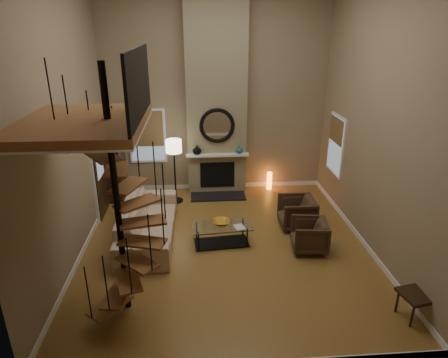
{
  "coord_description": "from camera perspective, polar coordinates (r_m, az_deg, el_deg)",
  "views": [
    {
      "loc": [
        -0.58,
        -7.27,
        4.48
      ],
      "look_at": [
        0.0,
        0.4,
        1.4
      ],
      "focal_mm": 31.31,
      "sensor_mm": 36.0,
      "label": 1
    }
  ],
  "objects": [
    {
      "name": "ground",
      "position": [
        8.56,
        0.2,
        -9.77
      ],
      "size": [
        6.0,
        6.5,
        0.01
      ],
      "primitive_type": "cube",
      "color": "#A97C36",
      "rests_on": "ground"
    },
    {
      "name": "back_wall",
      "position": [
        10.68,
        -1.18,
        12.48
      ],
      "size": [
        6.0,
        0.02,
        5.5
      ],
      "primitive_type": "cube",
      "color": "#937F5F",
      "rests_on": "ground"
    },
    {
      "name": "front_wall",
      "position": [
        4.42,
        3.57,
        -1.26
      ],
      "size": [
        6.0,
        0.02,
        5.5
      ],
      "primitive_type": "cube",
      "color": "#937F5F",
      "rests_on": "ground"
    },
    {
      "name": "left_wall",
      "position": [
        7.86,
        -22.34,
        7.47
      ],
      "size": [
        0.02,
        6.5,
        5.5
      ],
      "primitive_type": "cube",
      "color": "#937F5F",
      "rests_on": "ground"
    },
    {
      "name": "right_wall",
      "position": [
        8.29,
        21.61,
        8.25
      ],
      "size": [
        0.02,
        6.5,
        5.5
      ],
      "primitive_type": "cube",
      "color": "#937F5F",
      "rests_on": "ground"
    },
    {
      "name": "baseboard_back",
      "position": [
        11.42,
        -1.07,
        -0.97
      ],
      "size": [
        6.0,
        0.02,
        0.12
      ],
      "primitive_type": "cube",
      "color": "white",
      "rests_on": "ground"
    },
    {
      "name": "baseboard_left",
      "position": [
        8.84,
        -19.78,
        -9.61
      ],
      "size": [
        0.02,
        6.5,
        0.12
      ],
      "primitive_type": "cube",
      "color": "white",
      "rests_on": "ground"
    },
    {
      "name": "baseboard_right",
      "position": [
        9.23,
        19.25,
        -8.15
      ],
      "size": [
        0.02,
        6.5,
        0.12
      ],
      "primitive_type": "cube",
      "color": "white",
      "rests_on": "ground"
    },
    {
      "name": "chimney_breast",
      "position": [
        10.49,
        -1.12,
        12.31
      ],
      "size": [
        1.6,
        0.38,
        5.5
      ],
      "primitive_type": "cube",
      "color": "#887B58",
      "rests_on": "ground"
    },
    {
      "name": "hearth",
      "position": [
        10.82,
        -0.87,
        -2.53
      ],
      "size": [
        1.5,
        0.6,
        0.04
      ],
      "primitive_type": "cube",
      "color": "black",
      "rests_on": "ground"
    },
    {
      "name": "firebox",
      "position": [
        10.88,
        -0.98,
        0.64
      ],
      "size": [
        0.95,
        0.02,
        0.72
      ],
      "primitive_type": "cube",
      "color": "black",
      "rests_on": "chimney_breast"
    },
    {
      "name": "mantel",
      "position": [
        10.61,
        -0.97,
        3.51
      ],
      "size": [
        1.7,
        0.18,
        0.06
      ],
      "primitive_type": "cube",
      "color": "white",
      "rests_on": "chimney_breast"
    },
    {
      "name": "mirror_frame",
      "position": [
        10.44,
        -1.02,
        7.78
      ],
      "size": [
        0.94,
        0.1,
        0.94
      ],
      "primitive_type": "torus",
      "rotation": [
        1.57,
        0.0,
        0.0
      ],
      "color": "black",
      "rests_on": "chimney_breast"
    },
    {
      "name": "mirror_disc",
      "position": [
        10.45,
        -1.02,
        7.79
      ],
      "size": [
        0.8,
        0.01,
        0.8
      ],
      "primitive_type": "cylinder",
      "rotation": [
        1.57,
        0.0,
        0.0
      ],
      "color": "white",
      "rests_on": "chimney_breast"
    },
    {
      "name": "vase_left",
      "position": [
        10.58,
        -3.97,
        4.29
      ],
      "size": [
        0.24,
        0.24,
        0.25
      ],
      "primitive_type": "imported",
      "color": "black",
      "rests_on": "mantel"
    },
    {
      "name": "vase_right",
      "position": [
        10.65,
        2.24,
        4.34
      ],
      "size": [
        0.2,
        0.2,
        0.21
      ],
      "primitive_type": "imported",
      "color": "#1B605F",
      "rests_on": "mantel"
    },
    {
      "name": "window_back",
      "position": [
        10.96,
        -11.16,
        6.27
      ],
      "size": [
        1.02,
        0.06,
        1.52
      ],
      "color": "white",
      "rests_on": "back_wall"
    },
    {
      "name": "window_right",
      "position": [
        10.33,
        16.04,
        4.92
      ],
      "size": [
        0.06,
        1.02,
        1.52
      ],
      "color": "white",
      "rests_on": "right_wall"
    },
    {
      "name": "entry_door",
      "position": [
        9.99,
        -17.8,
        0.63
      ],
      "size": [
        0.1,
        1.05,
        2.16
      ],
      "color": "white",
      "rests_on": "ground"
    },
    {
      "name": "loft",
      "position": [
        5.8,
        -19.04,
        8.25
      ],
      "size": [
        1.7,
        2.2,
        1.09
      ],
      "color": "#925B2F",
      "rests_on": "left_wall"
    },
    {
      "name": "spiral_stair",
      "position": [
        6.23,
        -15.06,
        -4.66
      ],
      "size": [
        1.47,
        1.47,
        4.06
      ],
      "color": "black",
      "rests_on": "ground"
    },
    {
      "name": "hutch",
      "position": [
        10.89,
        -15.67,
        2.05
      ],
      "size": [
        0.43,
        0.91,
        2.04
      ],
      "primitive_type": "cube",
      "color": "black",
      "rests_on": "ground"
    },
    {
      "name": "sofa",
      "position": [
        8.86,
        -11.08,
        -6.1
      ],
      "size": [
        1.13,
        2.83,
        0.82
      ],
      "primitive_type": "imported",
      "rotation": [
        0.0,
        0.0,
        1.56
      ],
      "color": "#CCAE8D",
      "rests_on": "ground"
    },
    {
      "name": "armchair_near",
      "position": [
        9.35,
        11.04,
        -4.82
      ],
      "size": [
        0.82,
        0.79,
        0.74
      ],
      "primitive_type": "imported",
      "rotation": [
        0.0,
        0.0,
        -1.58
      ],
      "color": "#453120",
      "rests_on": "ground"
    },
    {
      "name": "armchair_far",
      "position": [
        8.45,
        12.81,
        -8.02
      ],
      "size": [
        0.81,
        0.79,
        0.66
      ],
      "primitive_type": "imported",
      "rotation": [
        0.0,
        0.0,
        -1.69
      ],
      "color": "#453120",
      "rests_on": "ground"
    },
    {
      "name": "coffee_table",
      "position": [
        8.5,
        -0.37,
        -7.76
      ],
      "size": [
        1.31,
        0.74,
        0.46
      ],
      "color": "silver",
      "rests_on": "ground"
    },
    {
      "name": "bowl",
      "position": [
        8.44,
        -0.4,
        -6.33
      ],
      "size": [
        0.37,
        0.37,
        0.09
      ],
      "primitive_type": "imported",
      "color": "orange",
      "rests_on": "coffee_table"
    },
    {
      "name": "book",
      "position": [
        8.31,
        2.12,
        -7.1
      ],
      "size": [
        0.27,
        0.31,
        0.03
      ],
      "primitive_type": "imported",
      "rotation": [
        0.0,
        0.0,
        0.27
      ],
      "color": "gray",
      "rests_on": "coffee_table"
    },
    {
      "name": "floor_lamp",
      "position": [
        10.15,
        -7.34,
        4.05
      ],
      "size": [
        0.41,
        0.41,
        1.72
      ],
      "color": "black",
      "rests_on": "ground"
    },
    {
      "name": "accent_lamp",
      "position": [
        11.33,
        6.63,
        -0.27
      ],
      "size": [
        0.15,
        0.15,
        0.52
      ],
      "primitive_type": "cylinder",
      "color": "orange",
      "rests_on": "ground"
    },
    {
      "name": "side_chair",
      "position": [
        7.2,
        26.98,
        -14.22
      ],
      "size": [
        0.56,
        0.56,
        1.0
      ],
      "color": "black",
      "rests_on": "ground"
    }
  ]
}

